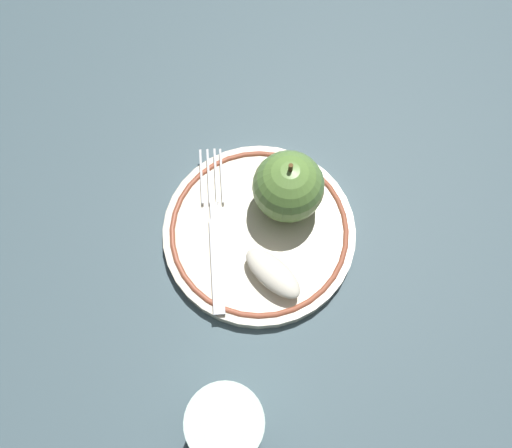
# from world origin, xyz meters

# --- Properties ---
(ground_plane) EXTENTS (2.00, 2.00, 0.00)m
(ground_plane) POSITION_xyz_m (0.00, 0.00, 0.00)
(ground_plane) COLOR #41575F
(plate) EXTENTS (0.21, 0.21, 0.02)m
(plate) POSITION_xyz_m (0.00, -0.02, 0.01)
(plate) COLOR beige
(plate) RESTS_ON ground_plane
(apple_red_whole) EXTENTS (0.07, 0.07, 0.08)m
(apple_red_whole) POSITION_xyz_m (-0.04, -0.03, 0.06)
(apple_red_whole) COLOR #618D3F
(apple_red_whole) RESTS_ON plate
(apple_slice_front) EXTENTS (0.05, 0.08, 0.02)m
(apple_slice_front) POSITION_xyz_m (0.02, 0.03, 0.03)
(apple_slice_front) COLOR silver
(apple_slice_front) RESTS_ON plate
(fork) EXTENTS (0.11, 0.18, 0.00)m
(fork) POSITION_xyz_m (0.04, -0.04, 0.02)
(fork) COLOR silver
(fork) RESTS_ON plate
(drinking_glass) EXTENTS (0.07, 0.07, 0.09)m
(drinking_glass) POSITION_xyz_m (0.13, 0.13, 0.04)
(drinking_glass) COLOR silver
(drinking_glass) RESTS_ON ground_plane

